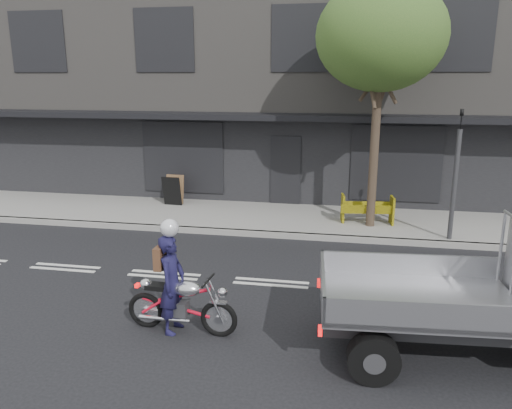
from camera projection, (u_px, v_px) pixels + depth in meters
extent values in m
plane|color=black|center=(271.00, 283.00, 10.63)|extent=(80.00, 80.00, 0.00)
cube|color=gray|center=(295.00, 219.00, 15.09)|extent=(32.00, 3.20, 0.15)
cube|color=gray|center=(288.00, 235.00, 13.57)|extent=(32.00, 0.20, 0.15)
cube|color=slate|center=(314.00, 83.00, 20.39)|extent=(26.00, 10.00, 8.00)
cylinder|color=#382B21|center=(374.00, 161.00, 13.75)|extent=(0.24, 0.24, 4.00)
ellipsoid|color=#315821|center=(381.00, 35.00, 12.92)|extent=(3.40, 3.40, 2.89)
cylinder|color=#2D2D30|center=(454.00, 188.00, 12.71)|extent=(0.12, 0.12, 3.00)
imported|color=black|center=(461.00, 119.00, 12.27)|extent=(0.08, 0.10, 0.50)
torus|color=black|center=(146.00, 310.00, 8.72)|extent=(0.66, 0.13, 0.65)
torus|color=black|center=(219.00, 319.00, 8.41)|extent=(0.66, 0.13, 0.65)
cube|color=#2D2D30|center=(179.00, 309.00, 8.55)|extent=(0.34, 0.25, 0.27)
ellipsoid|color=silver|center=(186.00, 288.00, 8.42)|extent=(0.54, 0.33, 0.26)
cube|color=black|center=(161.00, 287.00, 8.53)|extent=(0.53, 0.26, 0.08)
cylinder|color=black|center=(208.00, 280.00, 8.28)|extent=(0.07, 0.58, 0.04)
imported|color=#17153A|center=(172.00, 284.00, 8.45)|extent=(0.45, 0.65, 1.72)
cylinder|color=black|center=(373.00, 359.00, 7.10)|extent=(0.77, 0.33, 0.76)
cylinder|color=black|center=(362.00, 306.00, 8.73)|extent=(0.77, 0.33, 0.76)
cube|color=#2D2D30|center=(472.00, 325.00, 7.70)|extent=(4.63, 1.31, 0.14)
cube|color=#AAAAAF|center=(418.00, 301.00, 7.70)|extent=(3.11, 2.14, 0.10)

